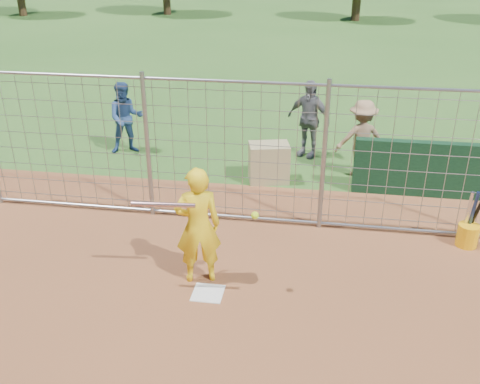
% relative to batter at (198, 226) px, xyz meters
% --- Properties ---
extents(ground, '(100.00, 100.00, 0.00)m').
position_rel_batter_xyz_m(ground, '(0.20, -0.14, -0.89)').
color(ground, '#2D591E').
rests_on(ground, ground).
extents(home_plate, '(0.43, 0.43, 0.02)m').
position_rel_batter_xyz_m(home_plate, '(0.20, -0.34, -0.88)').
color(home_plate, silver).
rests_on(home_plate, ground).
extents(dugout_wall, '(2.60, 0.20, 1.10)m').
position_rel_batter_xyz_m(dugout_wall, '(3.60, 3.46, -0.34)').
color(dugout_wall, '#11381E').
rests_on(dugout_wall, ground).
extents(batter, '(0.75, 0.60, 1.78)m').
position_rel_batter_xyz_m(batter, '(0.00, 0.00, 0.00)').
color(batter, yellow).
rests_on(batter, ground).
extents(bystander_a, '(0.98, 0.89, 1.65)m').
position_rel_batter_xyz_m(bystander_a, '(-2.81, 4.79, -0.07)').
color(bystander_a, navy).
rests_on(bystander_a, ground).
extents(bystander_b, '(1.11, 0.83, 1.76)m').
position_rel_batter_xyz_m(bystander_b, '(1.33, 5.22, -0.01)').
color(bystander_b, slate).
rests_on(bystander_b, ground).
extents(bystander_c, '(1.15, 0.81, 1.62)m').
position_rel_batter_xyz_m(bystander_c, '(2.45, 4.27, -0.08)').
color(bystander_c, '#9A7554').
rests_on(bystander_c, ground).
extents(equipment_bin, '(0.91, 0.72, 0.80)m').
position_rel_batter_xyz_m(equipment_bin, '(0.61, 3.67, -0.49)').
color(equipment_bin, tan).
rests_on(equipment_bin, ground).
extents(equipment_in_play, '(1.70, 0.24, 0.21)m').
position_rel_batter_xyz_m(equipment_in_play, '(-0.09, -0.29, 0.44)').
color(equipment_in_play, silver).
rests_on(equipment_in_play, ground).
extents(bucket_with_bats, '(0.34, 0.39, 0.98)m').
position_rel_batter_xyz_m(bucket_with_bats, '(4.09, 1.61, -0.65)').
color(bucket_with_bats, '#FFAF0D').
rests_on(bucket_with_bats, ground).
extents(backstop_fence, '(9.08, 0.08, 2.60)m').
position_rel_batter_xyz_m(backstop_fence, '(0.20, 1.86, 0.37)').
color(backstop_fence, gray).
rests_on(backstop_fence, ground).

